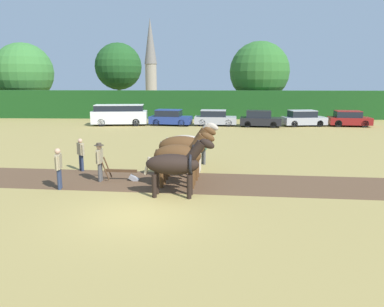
{
  "coord_description": "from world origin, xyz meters",
  "views": [
    {
      "loc": [
        2.34,
        -11.96,
        4.51
      ],
      "look_at": [
        1.67,
        5.03,
        1.1
      ],
      "focal_mm": 35.0,
      "sensor_mm": 36.0,
      "label": 1
    }
  ],
  "objects_px": {
    "tree_left": "(24,73)",
    "draft_horse_trail_left": "(184,147)",
    "farmer_onlooker_left": "(59,165)",
    "parked_van": "(120,115)",
    "church_spire": "(151,58)",
    "plow": "(124,174)",
    "tree_center": "(259,72)",
    "tree_center_left": "(118,67)",
    "farmer_beside_team": "(204,146)",
    "draft_horse_lead_right": "(180,155)",
    "parked_car_center": "(260,119)",
    "parked_car_right": "(349,119)",
    "draft_horse_trail_right": "(188,143)",
    "draft_horse_lead_left": "(176,164)",
    "farmer_at_plow": "(100,159)",
    "parked_car_center_right": "(303,118)",
    "parked_car_left": "(170,118)",
    "farmer_onlooker_right": "(81,152)",
    "parked_car_center_left": "(215,118)"
  },
  "relations": [
    {
      "from": "farmer_beside_team",
      "to": "parked_car_center",
      "type": "distance_m",
      "value": 16.98
    },
    {
      "from": "tree_left",
      "to": "draft_horse_lead_right",
      "type": "height_order",
      "value": "tree_left"
    },
    {
      "from": "church_spire",
      "to": "parked_car_center_left",
      "type": "bearing_deg",
      "value": -73.52
    },
    {
      "from": "parked_car_center",
      "to": "plow",
      "type": "bearing_deg",
      "value": -106.84
    },
    {
      "from": "farmer_at_plow",
      "to": "parked_car_left",
      "type": "distance_m",
      "value": 20.48
    },
    {
      "from": "farmer_beside_team",
      "to": "parked_car_left",
      "type": "bearing_deg",
      "value": 78.77
    },
    {
      "from": "farmer_onlooker_left",
      "to": "parked_van",
      "type": "height_order",
      "value": "parked_van"
    },
    {
      "from": "tree_center",
      "to": "parked_car_right",
      "type": "distance_m",
      "value": 13.31
    },
    {
      "from": "tree_left",
      "to": "parked_car_right",
      "type": "height_order",
      "value": "tree_left"
    },
    {
      "from": "tree_center_left",
      "to": "parked_car_center_left",
      "type": "xyz_separation_m",
      "value": [
        12.13,
        -12.19,
        -5.28
      ]
    },
    {
      "from": "draft_horse_trail_left",
      "to": "plow",
      "type": "bearing_deg",
      "value": -165.7
    },
    {
      "from": "draft_horse_trail_left",
      "to": "farmer_onlooker_left",
      "type": "distance_m",
      "value": 5.43
    },
    {
      "from": "parked_car_left",
      "to": "parked_car_center_right",
      "type": "xyz_separation_m",
      "value": [
        12.93,
        0.01,
        -0.01
      ]
    },
    {
      "from": "tree_center",
      "to": "plow",
      "type": "xyz_separation_m",
      "value": [
        -10.03,
        -30.35,
        -5.01
      ]
    },
    {
      "from": "parked_car_center",
      "to": "parked_car_right",
      "type": "xyz_separation_m",
      "value": [
        8.59,
        0.63,
        -0.01
      ]
    },
    {
      "from": "tree_left",
      "to": "parked_car_center",
      "type": "xyz_separation_m",
      "value": [
        28.71,
        -12.6,
        -4.54
      ]
    },
    {
      "from": "church_spire",
      "to": "plow",
      "type": "bearing_deg",
      "value": -82.8
    },
    {
      "from": "farmer_onlooker_left",
      "to": "parked_van",
      "type": "distance_m",
      "value": 21.71
    },
    {
      "from": "tree_center_left",
      "to": "draft_horse_trail_left",
      "type": "distance_m",
      "value": 33.87
    },
    {
      "from": "parked_van",
      "to": "parked_car_right",
      "type": "relative_size",
      "value": 1.36
    },
    {
      "from": "draft_horse_lead_right",
      "to": "draft_horse_trail_right",
      "type": "distance_m",
      "value": 2.7
    },
    {
      "from": "tree_center",
      "to": "parked_car_center_left",
      "type": "distance_m",
      "value": 12.41
    },
    {
      "from": "draft_horse_trail_right",
      "to": "parked_car_left",
      "type": "height_order",
      "value": "draft_horse_trail_right"
    },
    {
      "from": "draft_horse_lead_left",
      "to": "parked_car_center",
      "type": "relative_size",
      "value": 0.7
    },
    {
      "from": "tree_left",
      "to": "farmer_beside_team",
      "type": "distance_m",
      "value": 37.37
    },
    {
      "from": "draft_horse_lead_right",
      "to": "farmer_onlooker_left",
      "type": "height_order",
      "value": "draft_horse_lead_right"
    },
    {
      "from": "draft_horse_lead_left",
      "to": "parked_car_center",
      "type": "distance_m",
      "value": 22.7
    },
    {
      "from": "church_spire",
      "to": "parked_car_center_right",
      "type": "bearing_deg",
      "value": -63.35
    },
    {
      "from": "draft_horse_lead_right",
      "to": "draft_horse_trail_right",
      "type": "bearing_deg",
      "value": 89.74
    },
    {
      "from": "farmer_at_plow",
      "to": "parked_car_center_right",
      "type": "relative_size",
      "value": 0.41
    },
    {
      "from": "tree_center",
      "to": "church_spire",
      "type": "height_order",
      "value": "church_spire"
    },
    {
      "from": "parked_car_center",
      "to": "parked_car_center_right",
      "type": "height_order",
      "value": "parked_car_center"
    },
    {
      "from": "plow",
      "to": "farmer_at_plow",
      "type": "distance_m",
      "value": 1.24
    },
    {
      "from": "farmer_at_plow",
      "to": "parked_car_center",
      "type": "relative_size",
      "value": 0.43
    },
    {
      "from": "farmer_beside_team",
      "to": "parked_van",
      "type": "distance_m",
      "value": 18.71
    },
    {
      "from": "parked_van",
      "to": "draft_horse_lead_left",
      "type": "bearing_deg",
      "value": -77.75
    },
    {
      "from": "parked_car_left",
      "to": "farmer_beside_team",
      "type": "bearing_deg",
      "value": -69.85
    },
    {
      "from": "church_spire",
      "to": "draft_horse_lead_right",
      "type": "distance_m",
      "value": 64.01
    },
    {
      "from": "parked_car_left",
      "to": "farmer_onlooker_right",
      "type": "bearing_deg",
      "value": -89.41
    },
    {
      "from": "tree_center_left",
      "to": "tree_center",
      "type": "height_order",
      "value": "tree_center_left"
    },
    {
      "from": "farmer_at_plow",
      "to": "draft_horse_lead_right",
      "type": "bearing_deg",
      "value": -11.55
    },
    {
      "from": "church_spire",
      "to": "draft_horse_trail_right",
      "type": "bearing_deg",
      "value": -79.97
    },
    {
      "from": "parked_car_center",
      "to": "tree_left",
      "type": "bearing_deg",
      "value": 163.57
    },
    {
      "from": "tree_center",
      "to": "parked_car_center",
      "type": "relative_size",
      "value": 2.23
    },
    {
      "from": "parked_car_center_left",
      "to": "parked_car_right",
      "type": "distance_m",
      "value": 12.86
    },
    {
      "from": "tree_left",
      "to": "draft_horse_trail_left",
      "type": "distance_m",
      "value": 39.14
    },
    {
      "from": "parked_car_right",
      "to": "parked_car_center",
      "type": "bearing_deg",
      "value": -170.02
    },
    {
      "from": "plow",
      "to": "farmer_onlooker_left",
      "type": "relative_size",
      "value": 1.0
    },
    {
      "from": "tree_center",
      "to": "church_spire",
      "type": "distance_m",
      "value": 36.38
    },
    {
      "from": "parked_car_center",
      "to": "draft_horse_lead_left",
      "type": "bearing_deg",
      "value": -98.71
    }
  ]
}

